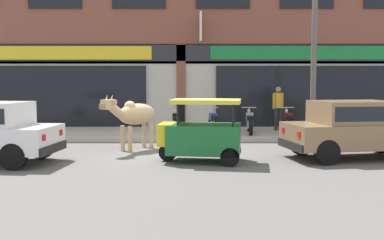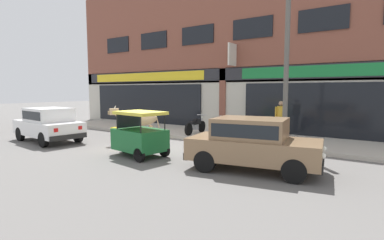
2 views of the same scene
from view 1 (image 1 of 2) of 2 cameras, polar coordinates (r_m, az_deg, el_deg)
ground_plane at (r=12.26m, az=-2.25°, el=-4.21°), size 90.00×90.00×0.00m
sidewalk at (r=16.14m, az=-1.76°, el=-1.72°), size 19.00×3.47×0.15m
shop_building at (r=18.16m, az=-1.62°, el=11.97°), size 23.00×1.40×8.77m
cow at (r=12.76m, az=-7.53°, el=0.66°), size 1.50×1.82×1.61m
car_1 at (r=12.03m, az=19.79°, el=-0.77°), size 3.79×2.19×1.46m
auto_rickshaw at (r=10.84m, az=0.95°, el=-1.90°), size 2.07×1.39×1.52m
motorcycle_0 at (r=15.40m, az=-2.27°, el=-0.32°), size 0.52×1.81×0.88m
motorcycle_1 at (r=15.42m, az=2.58°, el=-0.32°), size 0.52×1.81×0.88m
motorcycle_2 at (r=15.67m, az=7.12°, el=-0.27°), size 0.52×1.81×0.88m
motorcycle_3 at (r=15.90m, az=12.00°, el=-0.26°), size 0.52×1.81×0.88m
pedestrian at (r=16.78m, az=10.64°, el=2.08°), size 0.44×0.32×1.60m
utility_pole at (r=15.13m, az=14.99°, el=7.95°), size 0.18×0.18×5.27m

